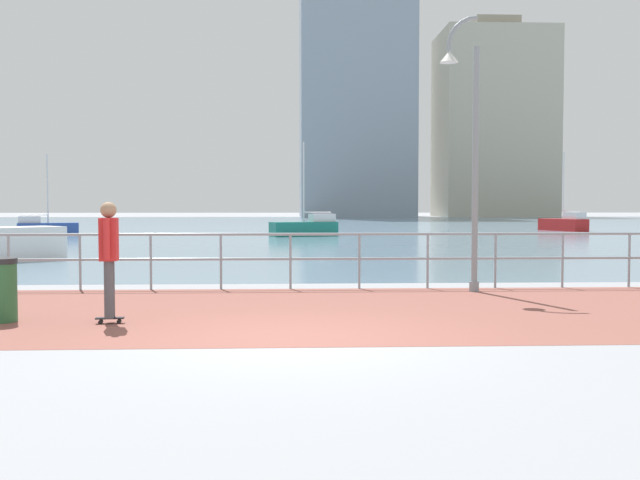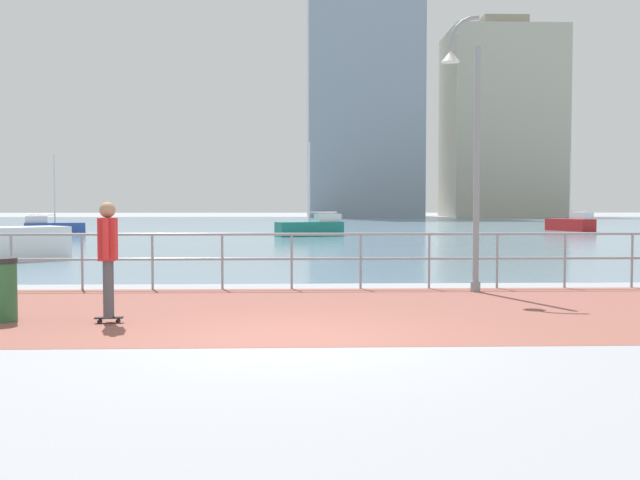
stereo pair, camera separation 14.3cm
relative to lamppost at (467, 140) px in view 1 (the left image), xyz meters
The scene contains 12 objects.
ground 35.31m from the lamppost, 95.62° to the left, with size 220.00×220.00×0.00m, color gray.
brick_paving 5.17m from the lamppost, 144.38° to the right, with size 28.00×6.16×0.01m, color brown.
harbor_water 45.84m from the lamppost, 94.32° to the left, with size 180.00×88.00×0.00m, color slate.
waterfront_railing 4.12m from the lamppost, 169.96° to the left, with size 25.25×0.06×1.14m.
lamppost is the anchor object (origin of this frame).
skateboarder 7.32m from the lamppost, 149.05° to the right, with size 0.41×0.56×1.74m.
trash_bin 8.76m from the lamppost, 156.11° to the right, with size 0.46×0.46×0.93m.
sailboat_blue 32.56m from the lamppost, 121.61° to the left, with size 3.38×1.97×4.54m.
sailboat_teal 36.34m from the lamppost, 66.13° to the left, with size 2.26×3.84×5.15m.
sailboat_gray 25.95m from the lamppost, 95.47° to the left, with size 3.80×2.37×5.11m.
tower_beige 92.90m from the lamppost, 86.06° to the left, with size 15.52×15.55×44.79m.
tower_steel 96.75m from the lamppost, 73.90° to the left, with size 15.88×12.71×28.60m.
Camera 1 is at (-0.08, -9.26, 1.70)m, focal length 41.34 mm.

